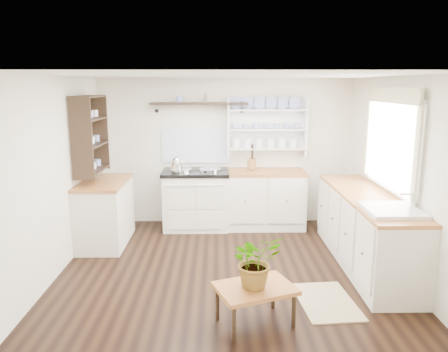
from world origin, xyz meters
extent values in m
cube|color=black|center=(0.00, 0.00, 0.00)|extent=(4.00, 3.80, 0.01)
cube|color=#EDE4CD|center=(0.00, 1.90, 1.15)|extent=(4.00, 0.02, 2.30)
cube|color=#EDE4CD|center=(2.00, 0.00, 1.15)|extent=(0.02, 3.80, 2.30)
cube|color=#EDE4CD|center=(-2.00, 0.00, 1.15)|extent=(0.02, 3.80, 2.30)
cube|color=white|center=(0.00, 0.00, 2.30)|extent=(4.00, 3.80, 0.01)
cube|color=white|center=(1.96, 0.15, 1.50)|extent=(0.04, 1.40, 1.00)
cube|color=white|center=(1.94, 0.15, 1.50)|extent=(0.02, 1.50, 1.10)
cube|color=beige|center=(1.92, 0.15, 2.08)|extent=(0.04, 1.55, 0.18)
cube|color=#EDE6CD|center=(-0.46, 1.57, 0.43)|extent=(0.98, 0.64, 0.86)
cube|color=black|center=(-0.46, 1.57, 0.88)|extent=(1.02, 0.68, 0.05)
cylinder|color=silver|center=(-0.68, 1.57, 0.92)|extent=(0.33, 0.33, 0.03)
cylinder|color=silver|center=(-0.23, 1.57, 0.92)|extent=(0.33, 0.33, 0.03)
cylinder|color=silver|center=(-0.46, 1.21, 0.76)|extent=(0.88, 0.02, 0.02)
cube|color=beige|center=(0.60, 1.60, 0.44)|extent=(1.25, 0.60, 0.88)
cube|color=brown|center=(0.60, 1.60, 0.88)|extent=(1.27, 0.63, 0.04)
cube|color=beige|center=(1.70, 0.10, 0.44)|extent=(0.60, 2.40, 0.88)
cube|color=brown|center=(1.70, 0.10, 0.88)|extent=(0.62, 2.43, 0.04)
cube|color=white|center=(1.70, -0.65, 0.80)|extent=(0.55, 0.60, 0.28)
cylinder|color=silver|center=(1.90, -0.65, 1.00)|extent=(0.02, 0.02, 0.22)
cube|color=beige|center=(-1.70, 0.90, 0.44)|extent=(0.60, 1.10, 0.88)
cube|color=brown|center=(-1.70, 0.90, 0.88)|extent=(0.62, 1.13, 0.04)
cube|color=white|center=(0.65, 1.88, 1.55)|extent=(1.20, 0.03, 0.90)
cube|color=white|center=(0.65, 1.79, 1.55)|extent=(1.20, 0.22, 0.02)
cylinder|color=navy|center=(0.65, 1.80, 1.82)|extent=(0.20, 0.02, 0.20)
cube|color=black|center=(-0.40, 1.77, 1.92)|extent=(1.50, 0.24, 0.04)
cone|color=black|center=(-1.05, 1.84, 1.81)|extent=(0.06, 0.20, 0.06)
cone|color=black|center=(0.25, 1.84, 1.81)|extent=(0.06, 0.20, 0.06)
cube|color=black|center=(-1.84, 0.90, 1.55)|extent=(0.28, 0.80, 1.05)
cylinder|color=brown|center=(0.41, 1.68, 0.99)|extent=(0.14, 0.14, 0.16)
cube|color=brown|center=(0.23, -1.28, 0.36)|extent=(0.83, 0.72, 0.04)
cylinder|color=black|center=(0.02, -1.57, 0.17)|extent=(0.04, 0.04, 0.34)
cylinder|color=black|center=(-0.12, -1.20, 0.17)|extent=(0.04, 0.04, 0.34)
cylinder|color=black|center=(0.58, -1.36, 0.17)|extent=(0.04, 0.04, 0.34)
cylinder|color=black|center=(0.43, -0.99, 0.17)|extent=(0.04, 0.04, 0.34)
imported|color=#3F7233|center=(0.23, -1.28, 0.63)|extent=(0.57, 0.53, 0.50)
cube|color=#9A7759|center=(1.00, -0.88, 0.01)|extent=(0.62, 0.89, 0.02)
camera|label=1|loc=(-0.11, -5.00, 2.20)|focal=35.00mm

